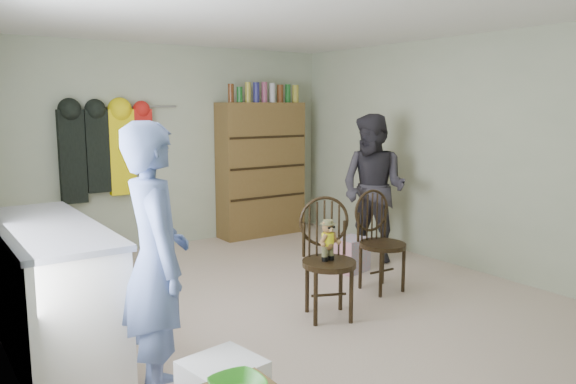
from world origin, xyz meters
TOP-DOWN VIEW (x-y plane):
  - ground_plane at (0.00, 0.00)m, footprint 5.00×5.00m
  - room_walls at (0.00, 0.53)m, footprint 5.00×5.00m
  - counter at (-1.95, 0.00)m, footprint 0.64×1.86m
  - chair_front at (0.11, -0.58)m, footprint 0.59×0.59m
  - chair_far at (0.96, -0.31)m, footprint 0.44×0.44m
  - striped_bag at (1.13, 0.28)m, footprint 0.39×0.33m
  - person_left at (-1.55, -1.02)m, footprint 0.50×0.67m
  - person_right at (1.61, 0.48)m, footprint 0.84×0.96m
  - dresser at (1.25, 2.30)m, footprint 1.20×0.39m
  - coat_rack at (-0.83, 2.38)m, footprint 1.42×0.12m

SIDE VIEW (x-z plane):
  - ground_plane at x=0.00m, z-range 0.00..0.00m
  - striped_bag at x=1.13m, z-range 0.00..0.36m
  - counter at x=-1.95m, z-range 0.00..0.94m
  - chair_far at x=0.96m, z-range 0.04..1.00m
  - chair_front at x=0.11m, z-range 0.06..1.07m
  - person_right at x=1.61m, z-range 0.00..1.67m
  - person_left at x=-1.55m, z-range 0.00..1.68m
  - dresser at x=1.25m, z-range -0.12..1.95m
  - coat_rack at x=-0.83m, z-range 0.70..1.80m
  - room_walls at x=0.00m, z-range -0.92..4.08m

